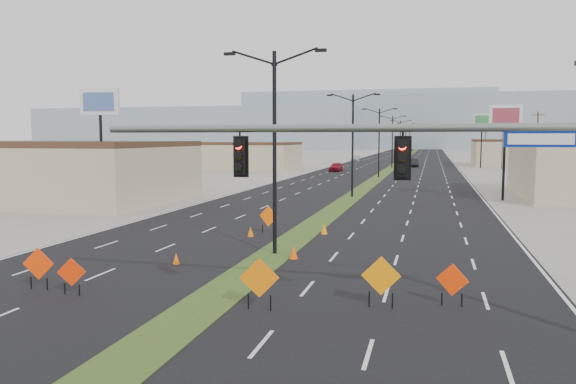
% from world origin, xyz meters
% --- Properties ---
extents(ground, '(600.00, 600.00, 0.00)m').
position_xyz_m(ground, '(0.00, 0.00, 0.00)').
color(ground, gray).
rests_on(ground, ground).
extents(road_surface, '(25.00, 400.00, 0.02)m').
position_xyz_m(road_surface, '(0.00, 100.00, 0.00)').
color(road_surface, black).
rests_on(road_surface, ground).
extents(median_strip, '(2.00, 400.00, 0.04)m').
position_xyz_m(median_strip, '(0.00, 100.00, 0.00)').
color(median_strip, '#2B4B1A').
rests_on(median_strip, ground).
extents(building_sw_far, '(30.00, 14.00, 4.50)m').
position_xyz_m(building_sw_far, '(-32.00, 85.00, 2.25)').
color(building_sw_far, tan).
rests_on(building_sw_far, ground).
extents(mesa_west, '(180.00, 50.00, 22.00)m').
position_xyz_m(mesa_west, '(-120.00, 280.00, 11.00)').
color(mesa_west, '#8498A4').
rests_on(mesa_west, ground).
extents(mesa_center, '(220.00, 50.00, 28.00)m').
position_xyz_m(mesa_center, '(40.00, 300.00, 14.00)').
color(mesa_center, '#8498A4').
rests_on(mesa_center, ground).
extents(mesa_backdrop, '(140.00, 50.00, 32.00)m').
position_xyz_m(mesa_backdrop, '(-30.00, 320.00, 16.00)').
color(mesa_backdrop, '#8498A4').
rests_on(mesa_backdrop, ground).
extents(signal_mast, '(16.30, 0.60, 8.00)m').
position_xyz_m(signal_mast, '(8.56, 2.00, 4.79)').
color(signal_mast, slate).
rests_on(signal_mast, ground).
extents(streetlight_0, '(5.15, 0.24, 10.02)m').
position_xyz_m(streetlight_0, '(0.00, 12.00, 5.42)').
color(streetlight_0, black).
rests_on(streetlight_0, ground).
extents(streetlight_1, '(5.15, 0.24, 10.02)m').
position_xyz_m(streetlight_1, '(0.00, 40.00, 5.42)').
color(streetlight_1, black).
rests_on(streetlight_1, ground).
extents(streetlight_2, '(5.15, 0.24, 10.02)m').
position_xyz_m(streetlight_2, '(0.00, 68.00, 5.42)').
color(streetlight_2, black).
rests_on(streetlight_2, ground).
extents(streetlight_3, '(5.15, 0.24, 10.02)m').
position_xyz_m(streetlight_3, '(0.00, 96.00, 5.42)').
color(streetlight_3, black).
rests_on(streetlight_3, ground).
extents(streetlight_4, '(5.15, 0.24, 10.02)m').
position_xyz_m(streetlight_4, '(0.00, 124.00, 5.42)').
color(streetlight_4, black).
rests_on(streetlight_4, ground).
extents(streetlight_5, '(5.15, 0.24, 10.02)m').
position_xyz_m(streetlight_5, '(0.00, 152.00, 5.42)').
color(streetlight_5, black).
rests_on(streetlight_5, ground).
extents(streetlight_6, '(5.15, 0.24, 10.02)m').
position_xyz_m(streetlight_6, '(0.00, 180.00, 5.42)').
color(streetlight_6, black).
rests_on(streetlight_6, ground).
extents(utility_pole_1, '(1.60, 0.20, 9.00)m').
position_xyz_m(utility_pole_1, '(20.00, 60.00, 4.67)').
color(utility_pole_1, '#4C3823').
rests_on(utility_pole_1, ground).
extents(utility_pole_2, '(1.60, 0.20, 9.00)m').
position_xyz_m(utility_pole_2, '(20.00, 95.00, 4.67)').
color(utility_pole_2, '#4C3823').
rests_on(utility_pole_2, ground).
extents(utility_pole_3, '(1.60, 0.20, 9.00)m').
position_xyz_m(utility_pole_3, '(20.00, 130.00, 4.67)').
color(utility_pole_3, '#4C3823').
rests_on(utility_pole_3, ground).
extents(car_left, '(2.08, 4.68, 1.57)m').
position_xyz_m(car_left, '(-8.55, 81.51, 0.78)').
color(car_left, maroon).
rests_on(car_left, ground).
extents(car_mid, '(2.39, 5.20, 1.65)m').
position_xyz_m(car_mid, '(3.89, 100.51, 0.83)').
color(car_mid, black).
rests_on(car_mid, ground).
extents(car_far, '(2.02, 4.90, 1.42)m').
position_xyz_m(car_far, '(-10.48, 122.03, 0.71)').
color(car_far, '#B2B8BC').
rests_on(car_far, ground).
extents(construction_sign_0, '(1.02, 0.36, 1.41)m').
position_xyz_m(construction_sign_0, '(-5.26, 3.00, 0.82)').
color(construction_sign_0, red).
rests_on(construction_sign_0, ground).
extents(construction_sign_1, '(1.22, 0.25, 1.64)m').
position_xyz_m(construction_sign_1, '(-6.93, 3.32, 0.97)').
color(construction_sign_1, '#E93404').
rests_on(construction_sign_1, ground).
extents(construction_sign_2, '(1.22, 0.49, 1.72)m').
position_xyz_m(construction_sign_2, '(-2.00, 17.67, 1.01)').
color(construction_sign_2, '#FE5C05').
rests_on(construction_sign_2, ground).
extents(construction_sign_3, '(1.31, 0.40, 1.80)m').
position_xyz_m(construction_sign_3, '(2.00, 3.00, 1.06)').
color(construction_sign_3, '#DC6404').
rests_on(construction_sign_3, ground).
extents(construction_sign_4, '(1.35, 0.20, 1.80)m').
position_xyz_m(construction_sign_4, '(5.95, 4.30, 1.06)').
color(construction_sign_4, orange).
rests_on(construction_sign_4, ground).
extents(construction_sign_5, '(1.09, 0.38, 1.51)m').
position_xyz_m(construction_sign_5, '(8.31, 5.06, 0.89)').
color(construction_sign_5, '#EF3305').
rests_on(construction_sign_5, ground).
extents(cone_0, '(0.37, 0.37, 0.53)m').
position_xyz_m(cone_0, '(-3.77, 8.64, 0.27)').
color(cone_0, '#FF6005').
rests_on(cone_0, ground).
extents(cone_1, '(0.54, 0.54, 0.69)m').
position_xyz_m(cone_1, '(1.20, 11.11, 0.34)').
color(cone_1, '#EB4F04').
rests_on(cone_1, ground).
extents(cone_2, '(0.52, 0.52, 0.68)m').
position_xyz_m(cone_2, '(1.33, 18.31, 0.34)').
color(cone_2, orange).
rests_on(cone_2, ground).
extents(cone_3, '(0.44, 0.44, 0.62)m').
position_xyz_m(cone_3, '(-2.72, 16.40, 0.31)').
color(cone_3, '#D56704').
rests_on(cone_3, ground).
extents(pole_sign_west, '(3.21, 0.95, 9.81)m').
position_xyz_m(pole_sign_west, '(-18.87, 26.32, 8.02)').
color(pole_sign_west, black).
rests_on(pole_sign_west, ground).
extents(pole_sign_east_near, '(2.88, 0.42, 8.82)m').
position_xyz_m(pole_sign_east_near, '(14.00, 40.58, 7.15)').
color(pole_sign_east_near, black).
rests_on(pole_sign_east_near, ground).
extents(pole_sign_east_far, '(3.34, 1.35, 10.39)m').
position_xyz_m(pole_sign_east_far, '(16.67, 99.54, 8.54)').
color(pole_sign_east_far, black).
rests_on(pole_sign_east_far, ground).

